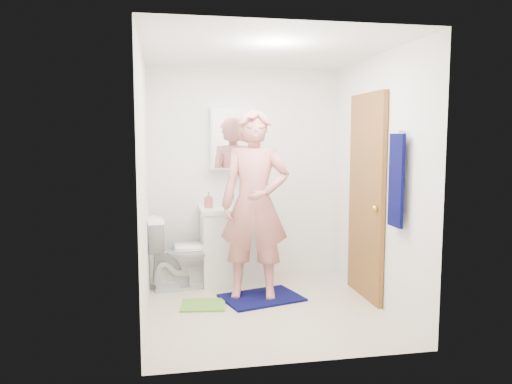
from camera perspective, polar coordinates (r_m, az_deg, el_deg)
floor at (r=4.90m, az=1.01°, el=-13.13°), size 2.20×2.40×0.02m
ceiling at (r=4.68m, az=1.07°, el=16.02°), size 2.20×2.40×0.02m
wall_back at (r=5.82m, az=-1.34°, el=2.18°), size 2.20×0.02×2.40m
wall_front at (r=3.47m, az=5.03°, el=-0.69°), size 2.20×0.02×2.40m
wall_left at (r=4.55m, az=-12.80°, el=0.85°), size 0.02×2.40×2.40m
wall_right at (r=4.98m, az=13.66°, el=1.29°), size 0.02×2.40×2.40m
vanity_cabinet at (r=5.63m, az=-2.36°, el=-6.21°), size 0.75×0.55×0.80m
countertop at (r=5.55m, az=-2.38°, el=-1.92°), size 0.79×0.59×0.05m
sink_basin at (r=5.55m, az=-2.38°, el=-1.77°), size 0.40×0.40×0.03m
faucet at (r=5.72m, az=-2.63°, el=-0.82°), size 0.03×0.03×0.12m
medicine_cabinet at (r=5.72m, az=-2.73°, el=6.11°), size 0.50×0.12×0.70m
mirror_panel at (r=5.66m, az=-2.65°, el=6.11°), size 0.46×0.01×0.66m
door at (r=5.11m, az=12.46°, el=-0.52°), size 0.05×0.80×2.05m
door_knob at (r=4.82m, az=13.48°, el=-1.86°), size 0.07×0.07×0.07m
towel at (r=4.43m, az=15.74°, el=1.27°), size 0.03×0.24×0.80m
towel_hook at (r=4.43m, az=16.37°, el=6.70°), size 0.06×0.02×0.02m
toilet at (r=5.46m, az=-8.43°, el=-6.78°), size 0.82×0.54×0.78m
bath_mat at (r=5.12m, az=0.63°, el=-11.99°), size 0.88×0.73×0.02m
green_rug at (r=4.94m, az=-6.05°, el=-12.73°), size 0.46×0.41×0.02m
soap_dispenser at (r=5.47m, az=-5.44°, el=-0.90°), size 0.09×0.10×0.17m
toothbrush_cup at (r=5.67m, az=-0.18°, el=-0.96°), size 0.14×0.14×0.10m
man at (r=4.94m, az=-0.14°, el=-1.43°), size 0.77×0.59×1.86m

